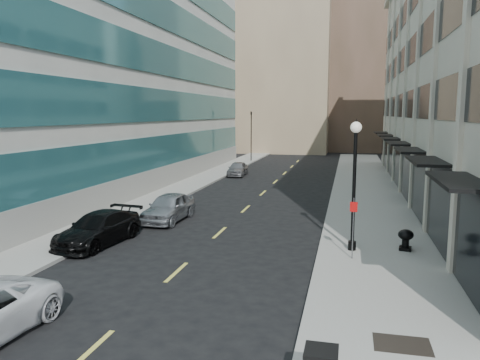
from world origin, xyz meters
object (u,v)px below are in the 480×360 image
at_px(car_grey_sedan, 238,169).
at_px(urn_planter, 406,238).
at_px(traffic_signal, 251,115).
at_px(car_silver_sedan, 169,207).
at_px(lamppost, 354,174).
at_px(sign_post, 353,220).
at_px(car_black_pickup, 98,229).

bearing_deg(car_grey_sedan, urn_planter, -63.48).
relative_size(traffic_signal, car_silver_sedan, 1.55).
height_order(traffic_signal, urn_planter, traffic_signal).
bearing_deg(traffic_signal, lamppost, -71.73).
bearing_deg(sign_post, car_grey_sedan, 118.88).
xyz_separation_m(traffic_signal, lamppost, (11.90, -36.05, -2.32)).
bearing_deg(car_silver_sedan, car_grey_sedan, 93.55).
bearing_deg(car_black_pickup, urn_planter, 13.56).
height_order(car_silver_sedan, car_grey_sedan, car_silver_sedan).
bearing_deg(car_black_pickup, car_grey_sedan, 94.88).
xyz_separation_m(traffic_signal, car_grey_sedan, (1.40, -13.00, -5.04)).
height_order(lamppost, sign_post, lamppost).
relative_size(car_black_pickup, car_silver_sedan, 1.10).
relative_size(traffic_signal, lamppost, 1.26).
relative_size(lamppost, sign_post, 2.25).
bearing_deg(car_black_pickup, lamppost, 12.51).
bearing_deg(urn_planter, car_grey_sedan, 119.35).
relative_size(car_black_pickup, urn_planter, 5.56).
distance_m(car_silver_sedan, car_grey_sedan, 19.16).
relative_size(car_grey_sedan, lamppost, 0.71).
bearing_deg(car_silver_sedan, urn_planter, -14.34).
distance_m(traffic_signal, car_black_pickup, 37.56).
distance_m(traffic_signal, lamppost, 38.04).
xyz_separation_m(sign_post, urn_planter, (2.20, 1.70, -1.04)).
distance_m(car_silver_sedan, urn_planter, 12.51).
relative_size(car_silver_sedan, car_grey_sedan, 1.14).
height_order(car_grey_sedan, lamppost, lamppost).
relative_size(car_black_pickup, lamppost, 0.90).
bearing_deg(lamppost, sign_post, -90.00).
bearing_deg(car_grey_sedan, lamppost, -68.35).
bearing_deg(lamppost, traffic_signal, 108.27).
relative_size(car_silver_sedan, lamppost, 0.81).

